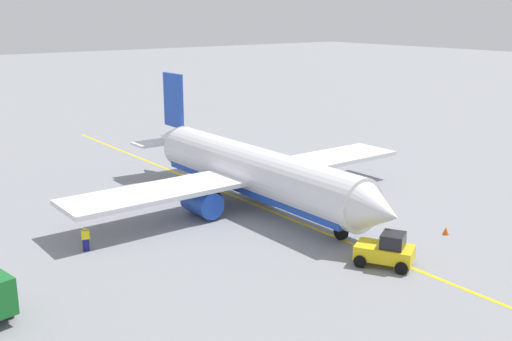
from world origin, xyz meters
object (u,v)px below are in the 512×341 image
at_px(pushback_tug, 386,250).
at_px(safety_cone_nose, 446,231).
at_px(airplane, 253,172).
at_px(refueling_worker, 86,239).

height_order(pushback_tug, safety_cone_nose, pushback_tug).
xyz_separation_m(pushback_tug, safety_cone_nose, (-1.09, 7.71, -0.73)).
distance_m(airplane, refueling_worker, 15.41).
xyz_separation_m(airplane, refueling_worker, (1.53, -15.20, -1.96)).
xyz_separation_m(refueling_worker, safety_cone_nose, (12.75, 22.07, -0.55)).
relative_size(pushback_tug, refueling_worker, 2.41).
bearing_deg(pushback_tug, airplane, 176.88).
distance_m(pushback_tug, safety_cone_nose, 7.82).
bearing_deg(refueling_worker, airplane, 95.76).
bearing_deg(safety_cone_nose, refueling_worker, -120.02).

